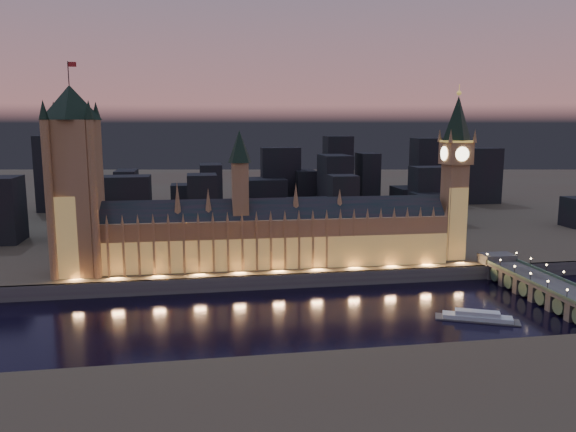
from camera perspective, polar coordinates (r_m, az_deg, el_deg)
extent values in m
plane|color=black|center=(272.54, 0.87, -9.82)|extent=(2000.00, 2000.00, 0.00)
cube|color=brown|center=(779.24, -5.99, 3.05)|extent=(2000.00, 960.00, 8.00)
cube|color=#474048|center=(309.86, -0.49, -6.66)|extent=(2000.00, 2.50, 8.00)
cube|color=#9D7544|center=(325.46, -1.29, -2.61)|extent=(200.38, 24.21, 28.00)
cube|color=tan|center=(316.66, -1.03, -3.88)|extent=(200.00, 0.50, 18.00)
cube|color=black|center=(322.34, -1.30, 0.35)|extent=(200.30, 20.48, 16.26)
cube|color=#9D7544|center=(318.36, -4.88, 2.56)|extent=(9.00, 9.00, 32.00)
cone|color=black|center=(316.36, -4.95, 7.06)|extent=(13.00, 13.00, 18.00)
cube|color=#9D7544|center=(316.79, -19.25, -3.48)|extent=(1.20, 1.20, 28.00)
cone|color=#9D7544|center=(314.17, -19.40, -0.43)|extent=(2.00, 2.00, 6.00)
cube|color=#9D7544|center=(315.50, -17.81, -3.45)|extent=(1.20, 1.20, 28.00)
cone|color=#9D7544|center=(312.87, -17.96, -0.39)|extent=(2.00, 2.00, 6.00)
cube|color=#9D7544|center=(314.41, -16.37, -3.43)|extent=(1.20, 1.20, 28.00)
cone|color=#9D7544|center=(311.77, -16.50, -0.35)|extent=(2.00, 2.00, 6.00)
cube|color=#9D7544|center=(313.51, -14.92, -3.40)|extent=(1.20, 1.20, 28.00)
cone|color=#9D7544|center=(310.87, -15.04, -0.32)|extent=(2.00, 2.00, 6.00)
cube|color=#9D7544|center=(312.82, -13.46, -3.37)|extent=(1.20, 1.20, 28.00)
cone|color=#9D7544|center=(310.17, -13.57, -0.28)|extent=(2.00, 2.00, 6.00)
cube|color=#9D7544|center=(312.34, -11.99, -3.33)|extent=(1.20, 1.20, 28.00)
cone|color=#9D7544|center=(309.68, -12.09, -0.24)|extent=(2.00, 2.00, 6.00)
cube|color=#9D7544|center=(312.06, -10.52, -3.29)|extent=(1.20, 1.20, 28.00)
cone|color=#9D7544|center=(309.40, -10.61, -0.20)|extent=(2.00, 2.00, 6.00)
cube|color=#9D7544|center=(311.98, -9.05, -3.26)|extent=(1.20, 1.20, 28.00)
cone|color=#9D7544|center=(309.32, -9.13, -0.16)|extent=(2.00, 2.00, 6.00)
cube|color=#9D7544|center=(312.11, -7.58, -3.21)|extent=(1.20, 1.20, 28.00)
cone|color=#9D7544|center=(309.45, -7.65, -0.12)|extent=(2.00, 2.00, 6.00)
cube|color=#9D7544|center=(312.44, -6.11, -3.17)|extent=(1.20, 1.20, 28.00)
cone|color=#9D7544|center=(309.79, -6.17, -0.08)|extent=(2.00, 2.00, 6.00)
cube|color=#9D7544|center=(312.98, -4.65, -3.13)|extent=(1.20, 1.20, 28.00)
cone|color=#9D7544|center=(310.33, -4.70, -0.04)|extent=(2.00, 2.00, 6.00)
cube|color=#9D7544|center=(313.72, -3.19, -3.08)|extent=(1.20, 1.20, 28.00)
cone|color=#9D7544|center=(311.07, -3.23, 0.00)|extent=(2.00, 2.00, 6.00)
cube|color=#9D7544|center=(314.66, -1.74, -3.03)|extent=(1.20, 1.20, 28.00)
cone|color=#9D7544|center=(312.02, -1.77, 0.04)|extent=(2.00, 2.00, 6.00)
cube|color=#9D7544|center=(315.80, -0.30, -2.98)|extent=(1.20, 1.20, 28.00)
cone|color=#9D7544|center=(313.18, -0.32, 0.08)|extent=(2.00, 2.00, 6.00)
cube|color=#9D7544|center=(317.14, 1.13, -2.93)|extent=(1.20, 1.20, 28.00)
cone|color=#9D7544|center=(314.53, 1.12, 0.12)|extent=(2.00, 2.00, 6.00)
cube|color=#9D7544|center=(318.68, 2.54, -2.88)|extent=(1.20, 1.20, 28.00)
cone|color=#9D7544|center=(316.07, 2.54, 0.16)|extent=(2.00, 2.00, 6.00)
cube|color=#9D7544|center=(320.40, 3.95, -2.82)|extent=(1.20, 1.20, 28.00)
cone|color=#9D7544|center=(317.82, 3.96, 0.20)|extent=(2.00, 2.00, 6.00)
cube|color=#9D7544|center=(322.32, 5.33, -2.77)|extent=(1.20, 1.20, 28.00)
cone|color=#9D7544|center=(319.75, 5.35, 0.23)|extent=(2.00, 2.00, 6.00)
cube|color=#9D7544|center=(324.42, 6.70, -2.71)|extent=(1.20, 1.20, 28.00)
cone|color=#9D7544|center=(321.87, 6.73, 0.27)|extent=(2.00, 2.00, 6.00)
cube|color=#9D7544|center=(326.71, 8.05, -2.66)|extent=(1.20, 1.20, 28.00)
cone|color=#9D7544|center=(324.17, 8.09, 0.31)|extent=(2.00, 2.00, 6.00)
cube|color=#9D7544|center=(329.17, 9.38, -2.60)|extent=(1.20, 1.20, 28.00)
cone|color=#9D7544|center=(326.65, 9.42, 0.34)|extent=(2.00, 2.00, 6.00)
cube|color=#9D7544|center=(331.81, 10.69, -2.54)|extent=(1.20, 1.20, 28.00)
cone|color=#9D7544|center=(329.31, 10.74, 0.38)|extent=(2.00, 2.00, 6.00)
cube|color=#9D7544|center=(334.62, 11.98, -2.48)|extent=(1.20, 1.20, 28.00)
cone|color=#9D7544|center=(332.14, 12.04, 0.41)|extent=(2.00, 2.00, 6.00)
cube|color=#9D7544|center=(337.60, 13.24, -2.42)|extent=(1.20, 1.20, 28.00)
cone|color=#9D7544|center=(335.14, 13.31, 0.44)|extent=(2.00, 2.00, 6.00)
cube|color=#9D7544|center=(340.73, 14.49, -2.37)|extent=(1.20, 1.20, 28.00)
cone|color=#9D7544|center=(338.30, 14.56, 0.48)|extent=(2.00, 2.00, 6.00)
cube|color=#9D7544|center=(344.03, 15.70, -2.31)|extent=(1.20, 1.20, 28.00)
cone|color=#9D7544|center=(341.62, 15.79, 0.51)|extent=(2.00, 2.00, 6.00)
cone|color=#9D7544|center=(317.91, -11.18, 1.86)|extent=(4.40, 4.40, 18.00)
cone|color=#9D7544|center=(318.09, -8.10, 1.59)|extent=(4.40, 4.40, 14.00)
cone|color=#9D7544|center=(322.95, 0.80, 1.98)|extent=(4.40, 4.40, 16.00)
cone|color=#9D7544|center=(328.80, 5.26, 1.72)|extent=(4.40, 4.40, 12.00)
cube|color=#9D7544|center=(323.98, -20.72, 1.71)|extent=(25.33, 25.33, 83.55)
cube|color=tan|center=(316.24, -20.90, -2.11)|extent=(22.00, 0.50, 44.00)
cone|color=black|center=(321.67, -21.26, 10.70)|extent=(31.68, 31.68, 18.00)
cylinder|color=black|center=(322.52, -21.42, 13.36)|extent=(0.50, 0.50, 12.00)
cube|color=#B02428|center=(322.48, -21.07, 14.19)|extent=(4.00, 0.15, 2.50)
cylinder|color=#9D7544|center=(315.71, -23.06, 1.38)|extent=(4.40, 4.40, 83.55)
cone|color=black|center=(313.23, -23.62, 9.88)|extent=(5.20, 5.20, 10.00)
cylinder|color=#9D7544|center=(336.95, -22.20, 1.89)|extent=(4.40, 4.40, 83.55)
cone|color=black|center=(334.63, -22.70, 9.86)|extent=(5.20, 5.20, 10.00)
cylinder|color=#9D7544|center=(311.24, -19.12, 1.51)|extent=(4.40, 4.40, 83.55)
cone|color=black|center=(308.72, -19.60, 10.13)|extent=(5.20, 5.20, 10.00)
cylinder|color=#9D7544|center=(332.77, -18.50, 2.02)|extent=(4.40, 4.40, 83.55)
cone|color=black|center=(330.42, -18.93, 10.09)|extent=(5.20, 5.20, 10.00)
cube|color=#9D7544|center=(354.84, 16.45, 0.43)|extent=(12.97, 12.97, 57.50)
cube|color=tan|center=(350.44, 16.83, -0.82)|extent=(12.00, 0.50, 44.00)
cube|color=#9D7544|center=(351.30, 16.71, 6.12)|extent=(15.00, 15.00, 13.02)
cube|color=#F2C64C|center=(351.01, 16.77, 7.28)|extent=(15.75, 15.75, 1.20)
cone|color=black|center=(350.86, 16.87, 9.50)|extent=(18.00, 18.00, 26.00)
sphere|color=#F2C64C|center=(351.28, 16.99, 11.86)|extent=(2.80, 2.80, 2.80)
cylinder|color=#F2C64C|center=(351.41, 17.01, 12.27)|extent=(0.40, 0.40, 5.00)
cylinder|color=#FFF2BF|center=(344.37, 17.28, 6.03)|extent=(8.40, 0.50, 8.40)
cylinder|color=#FFF2BF|center=(358.27, 16.17, 6.20)|extent=(8.40, 0.50, 8.40)
cylinder|color=#FFF2BF|center=(347.97, 15.56, 6.14)|extent=(0.50, 8.40, 8.40)
cylinder|color=#FFF2BF|center=(354.77, 17.84, 6.09)|extent=(0.50, 8.40, 8.40)
cone|color=#9D7544|center=(340.91, 16.21, 7.82)|extent=(2.60, 2.60, 8.00)
cone|color=#9D7544|center=(354.51, 15.16, 7.92)|extent=(2.60, 2.60, 8.00)
cone|color=#9D7544|center=(347.63, 18.46, 7.74)|extent=(2.60, 2.60, 8.00)
cone|color=#9D7544|center=(360.97, 17.35, 7.84)|extent=(2.60, 2.60, 8.00)
cube|color=#474048|center=(310.13, 25.51, -6.53)|extent=(19.25, 100.00, 1.60)
cube|color=#435843|center=(304.65, 24.10, -6.44)|extent=(0.80, 100.00, 1.60)
cube|color=#435843|center=(315.07, 26.91, -6.13)|extent=(0.80, 100.00, 1.60)
cube|color=#474048|center=(355.06, 20.45, -4.38)|extent=(19.25, 12.00, 9.50)
cylinder|color=black|center=(287.35, 26.48, -7.17)|extent=(0.30, 0.30, 4.40)
sphere|color=#FFD88C|center=(286.74, 26.51, -6.72)|extent=(1.00, 1.00, 1.00)
cube|color=#474048|center=(305.96, 26.21, -7.80)|extent=(17.33, 4.00, 9.50)
cylinder|color=black|center=(298.51, 24.88, -6.45)|extent=(0.30, 0.30, 4.40)
sphere|color=#FFD88C|center=(297.93, 24.91, -6.02)|extent=(1.00, 1.00, 1.00)
cube|color=#474048|center=(317.11, 24.71, -7.10)|extent=(17.33, 4.00, 9.50)
cylinder|color=black|center=(309.93, 23.39, -5.78)|extent=(0.30, 0.30, 4.40)
sphere|color=#FFD88C|center=(309.36, 23.42, -5.37)|extent=(1.00, 1.00, 1.00)
cylinder|color=black|center=(320.18, 26.19, -5.51)|extent=(0.30, 0.30, 4.40)
sphere|color=#FFD88C|center=(319.63, 26.22, -5.11)|extent=(1.00, 1.00, 1.00)
cube|color=#474048|center=(328.50, 23.31, -6.45)|extent=(17.33, 4.00, 9.50)
cylinder|color=black|center=(321.57, 22.02, -5.16)|extent=(0.30, 0.30, 4.40)
sphere|color=#FFD88C|center=(321.03, 22.05, -4.76)|extent=(1.00, 1.00, 1.00)
cylinder|color=black|center=(331.46, 24.76, -4.92)|extent=(0.30, 0.30, 4.40)
sphere|color=#FFD88C|center=(330.93, 24.78, -4.53)|extent=(1.00, 1.00, 1.00)
cube|color=#474048|center=(340.11, 22.02, -5.84)|extent=(17.33, 4.00, 9.50)
cylinder|color=black|center=(333.42, 20.75, -4.58)|extent=(0.30, 0.30, 4.40)
sphere|color=#FFD88C|center=(332.90, 20.77, -4.19)|extent=(1.00, 1.00, 1.00)
cylinder|color=black|center=(342.97, 23.42, -4.37)|extent=(0.30, 0.30, 4.40)
sphere|color=#FFD88C|center=(342.46, 23.45, -3.99)|extent=(1.00, 1.00, 1.00)
cube|color=#474048|center=(351.91, 20.81, -5.27)|extent=(17.33, 4.00, 9.50)
cylinder|color=black|center=(345.46, 19.56, -4.03)|extent=(0.30, 0.30, 4.40)
sphere|color=#FFD88C|center=(344.95, 19.59, -3.66)|extent=(1.00, 1.00, 1.00)
cylinder|color=black|center=(354.68, 22.18, -3.85)|extent=(0.30, 0.30, 4.40)
sphere|color=#FFD88C|center=(354.19, 22.20, -3.49)|extent=(1.00, 1.00, 1.00)
cylinder|color=#435843|center=(300.39, 27.01, -8.10)|extent=(16.94, 8.00, 8.00)
cylinder|color=#435843|center=(311.41, 25.45, -7.38)|extent=(16.94, 8.00, 8.00)
cylinder|color=#435843|center=(322.68, 24.00, -6.71)|extent=(16.94, 8.00, 8.00)
cylinder|color=#435843|center=(334.19, 22.66, -6.08)|extent=(16.94, 8.00, 8.00)
cylinder|color=#435843|center=(345.90, 21.41, -5.49)|extent=(16.94, 8.00, 8.00)
cube|color=#474048|center=(277.09, 18.65, -9.94)|extent=(37.62, 23.23, 0.60)
cube|color=silver|center=(276.80, 18.66, -9.77)|extent=(30.93, 18.84, 2.40)
cube|color=silver|center=(276.11, 18.68, -9.34)|extent=(20.18, 12.93, 2.20)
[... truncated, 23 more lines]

